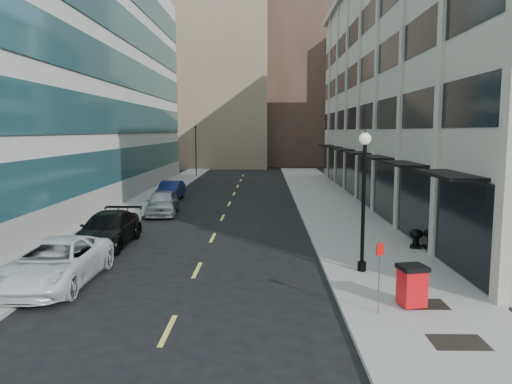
{
  "coord_description": "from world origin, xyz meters",
  "views": [
    {
      "loc": [
        2.67,
        -11.18,
        5.49
      ],
      "look_at": [
        2.28,
        11.38,
        2.71
      ],
      "focal_mm": 35.0,
      "sensor_mm": 36.0,
      "label": 1
    }
  ],
  "objects_px": {
    "sign_post": "(380,265)",
    "car_blue_sedan": "(171,191)",
    "trash_bin": "(412,284)",
    "car_black_pickup": "(108,230)",
    "urn_planter": "(416,236)",
    "car_white_van": "(55,263)",
    "lamppost": "(364,189)",
    "traffic_signal": "(196,129)",
    "car_silver_sedan": "(162,203)"
  },
  "relations": [
    {
      "from": "lamppost",
      "to": "car_blue_sedan",
      "type": "bearing_deg",
      "value": 118.63
    },
    {
      "from": "car_white_van",
      "to": "trash_bin",
      "type": "height_order",
      "value": "car_white_van"
    },
    {
      "from": "traffic_signal",
      "to": "lamppost",
      "type": "relative_size",
      "value": 1.3
    },
    {
      "from": "traffic_signal",
      "to": "car_blue_sedan",
      "type": "xyz_separation_m",
      "value": [
        0.7,
        -20.0,
        -4.97
      ]
    },
    {
      "from": "car_white_van",
      "to": "urn_planter",
      "type": "relative_size",
      "value": 6.6
    },
    {
      "from": "traffic_signal",
      "to": "sign_post",
      "type": "relative_size",
      "value": 3.09
    },
    {
      "from": "car_blue_sedan",
      "to": "lamppost",
      "type": "relative_size",
      "value": 0.84
    },
    {
      "from": "sign_post",
      "to": "trash_bin",
      "type": "bearing_deg",
      "value": 3.13
    },
    {
      "from": "car_black_pickup",
      "to": "urn_planter",
      "type": "distance_m",
      "value": 14.42
    },
    {
      "from": "car_black_pickup",
      "to": "urn_planter",
      "type": "relative_size",
      "value": 6.23
    },
    {
      "from": "traffic_signal",
      "to": "car_white_van",
      "type": "distance_m",
      "value": 42.29
    },
    {
      "from": "trash_bin",
      "to": "sign_post",
      "type": "xyz_separation_m",
      "value": [
        -1.14,
        -0.6,
        0.77
      ]
    },
    {
      "from": "car_black_pickup",
      "to": "car_blue_sedan",
      "type": "xyz_separation_m",
      "value": [
        0.0,
        15.96,
        -0.06
      ]
    },
    {
      "from": "traffic_signal",
      "to": "trash_bin",
      "type": "distance_m",
      "value": 46.43
    },
    {
      "from": "trash_bin",
      "to": "urn_planter",
      "type": "xyz_separation_m",
      "value": [
        2.44,
        7.71,
        -0.16
      ]
    },
    {
      "from": "sign_post",
      "to": "urn_planter",
      "type": "relative_size",
      "value": 2.55
    },
    {
      "from": "sign_post",
      "to": "car_silver_sedan",
      "type": "bearing_deg",
      "value": 94.46
    },
    {
      "from": "traffic_signal",
      "to": "lamppost",
      "type": "distance_m",
      "value": 42.3
    },
    {
      "from": "car_white_van",
      "to": "sign_post",
      "type": "height_order",
      "value": "sign_post"
    },
    {
      "from": "urn_planter",
      "to": "car_black_pickup",
      "type": "bearing_deg",
      "value": 177.07
    },
    {
      "from": "traffic_signal",
      "to": "lamppost",
      "type": "xyz_separation_m",
      "value": [
        11.9,
        -40.52,
        -2.4
      ]
    },
    {
      "from": "car_blue_sedan",
      "to": "lamppost",
      "type": "xyz_separation_m",
      "value": [
        11.2,
        -20.52,
        2.57
      ]
    },
    {
      "from": "car_silver_sedan",
      "to": "sign_post",
      "type": "height_order",
      "value": "sign_post"
    },
    {
      "from": "car_blue_sedan",
      "to": "urn_planter",
      "type": "xyz_separation_m",
      "value": [
        14.4,
        -16.7,
        -0.06
      ]
    },
    {
      "from": "car_silver_sedan",
      "to": "traffic_signal",
      "type": "bearing_deg",
      "value": 87.53
    },
    {
      "from": "car_blue_sedan",
      "to": "trash_bin",
      "type": "height_order",
      "value": "car_blue_sedan"
    },
    {
      "from": "car_white_van",
      "to": "urn_planter",
      "type": "xyz_separation_m",
      "value": [
        14.4,
        5.3,
        -0.12
      ]
    },
    {
      "from": "trash_bin",
      "to": "sign_post",
      "type": "bearing_deg",
      "value": -163.23
    },
    {
      "from": "car_silver_sedan",
      "to": "lamppost",
      "type": "distance_m",
      "value": 17.16
    },
    {
      "from": "car_white_van",
      "to": "urn_planter",
      "type": "height_order",
      "value": "car_white_van"
    },
    {
      "from": "trash_bin",
      "to": "car_white_van",
      "type": "bearing_deg",
      "value": 157.52
    },
    {
      "from": "car_silver_sedan",
      "to": "urn_planter",
      "type": "relative_size",
      "value": 5.37
    },
    {
      "from": "lamppost",
      "to": "sign_post",
      "type": "distance_m",
      "value": 4.82
    },
    {
      "from": "traffic_signal",
      "to": "car_blue_sedan",
      "type": "bearing_deg",
      "value": -88.0
    },
    {
      "from": "car_silver_sedan",
      "to": "trash_bin",
      "type": "xyz_separation_m",
      "value": [
        11.16,
        -17.31,
        0.03
      ]
    },
    {
      "from": "traffic_signal",
      "to": "sign_post",
      "type": "height_order",
      "value": "traffic_signal"
    },
    {
      "from": "car_white_van",
      "to": "car_blue_sedan",
      "type": "bearing_deg",
      "value": 90.25
    },
    {
      "from": "car_black_pickup",
      "to": "lamppost",
      "type": "relative_size",
      "value": 1.03
    },
    {
      "from": "traffic_signal",
      "to": "car_silver_sedan",
      "type": "bearing_deg",
      "value": -86.83
    },
    {
      "from": "lamppost",
      "to": "sign_post",
      "type": "bearing_deg",
      "value": -94.86
    },
    {
      "from": "lamppost",
      "to": "urn_planter",
      "type": "distance_m",
      "value": 5.63
    },
    {
      "from": "trash_bin",
      "to": "traffic_signal",
      "type": "bearing_deg",
      "value": 94.8
    },
    {
      "from": "car_blue_sedan",
      "to": "trash_bin",
      "type": "bearing_deg",
      "value": -62.59
    },
    {
      "from": "sign_post",
      "to": "car_blue_sedan",
      "type": "bearing_deg",
      "value": 88.64
    },
    {
      "from": "lamppost",
      "to": "car_black_pickup",
      "type": "bearing_deg",
      "value": 157.86
    },
    {
      "from": "car_white_van",
      "to": "urn_planter",
      "type": "bearing_deg",
      "value": 20.47
    },
    {
      "from": "car_blue_sedan",
      "to": "sign_post",
      "type": "relative_size",
      "value": 2.0
    },
    {
      "from": "car_white_van",
      "to": "lamppost",
      "type": "distance_m",
      "value": 11.57
    },
    {
      "from": "car_black_pickup",
      "to": "car_silver_sedan",
      "type": "relative_size",
      "value": 1.16
    },
    {
      "from": "car_white_van",
      "to": "trash_bin",
      "type": "bearing_deg",
      "value": -11.12
    }
  ]
}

